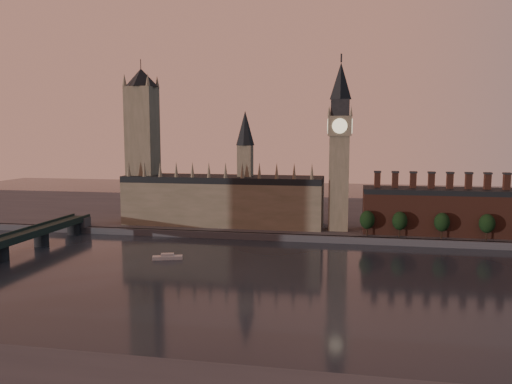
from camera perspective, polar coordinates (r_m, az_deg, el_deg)
ground at (r=210.06m, az=5.85°, el=-10.90°), size 900.00×900.00×0.00m
north_bank at (r=383.01m, az=8.08°, el=-2.63°), size 900.00×182.00×4.00m
palace_of_westminster at (r=327.38m, az=-3.70°, el=-0.67°), size 130.00×30.30×74.00m
victoria_tower at (r=342.87m, az=-12.83°, el=5.79°), size 24.00×24.00×108.00m
big_ben at (r=309.84m, az=9.54°, el=5.37°), size 15.00×15.00×107.00m
chimney_block at (r=319.49m, az=22.06°, el=-2.02°), size 110.00×25.00×37.00m
embankment_tree_0 at (r=298.20m, az=12.60°, el=-3.12°), size 8.60×8.60×14.88m
embankment_tree_1 at (r=299.28m, az=16.11°, el=-3.19°), size 8.60×8.60×14.88m
embankment_tree_2 at (r=302.40m, az=20.48°, el=-3.25°), size 8.60×8.60×14.88m
embankment_tree_3 at (r=307.59m, az=24.90°, el=-3.29°), size 8.60×8.60×14.88m
river_boat at (r=258.89m, az=-10.09°, el=-7.33°), size 15.61×8.67×3.00m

